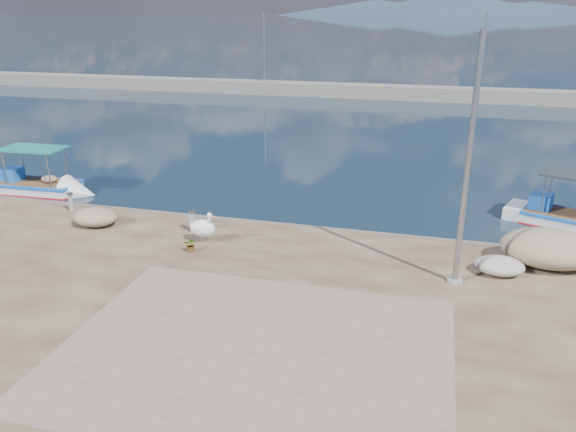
% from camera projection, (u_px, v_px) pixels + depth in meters
% --- Properties ---
extents(ground, '(1400.00, 1400.00, 0.00)m').
position_uv_depth(ground, '(254.00, 303.00, 16.17)').
color(ground, '#162635').
rests_on(ground, ground).
extents(quay_patch, '(9.00, 7.00, 0.01)m').
position_uv_depth(quay_patch, '(254.00, 350.00, 13.04)').
color(quay_patch, gray).
rests_on(quay_patch, quay).
extents(breakwater, '(120.00, 2.20, 7.50)m').
position_uv_depth(breakwater, '(388.00, 92.00, 52.18)').
color(breakwater, gray).
rests_on(breakwater, ground).
extents(mountains, '(370.00, 280.00, 22.00)m').
position_uv_depth(mountains, '(447.00, 6.00, 600.41)').
color(mountains, '#28384C').
rests_on(mountains, ground).
extents(boat_left, '(5.14, 1.87, 2.44)m').
position_uv_depth(boat_left, '(38.00, 188.00, 25.77)').
color(boat_left, white).
rests_on(boat_left, ground).
extents(boat_right, '(5.33, 3.34, 2.44)m').
position_uv_depth(boat_right, '(572.00, 222.00, 21.73)').
color(boat_right, white).
rests_on(boat_right, ground).
extents(pelican, '(1.18, 0.71, 1.12)m').
position_uv_depth(pelican, '(203.00, 228.00, 18.88)').
color(pelican, tan).
rests_on(pelican, quay).
extents(lamp_post, '(0.44, 0.96, 7.00)m').
position_uv_depth(lamp_post, '(467.00, 172.00, 15.17)').
color(lamp_post, gray).
rests_on(lamp_post, quay).
extents(bollard_near, '(0.26, 0.26, 0.79)m').
position_uv_depth(bollard_near, '(192.00, 220.00, 19.81)').
color(bollard_near, gray).
rests_on(bollard_near, quay).
extents(bollard_far, '(0.24, 0.24, 0.73)m').
position_uv_depth(bollard_far, '(71.00, 201.00, 21.85)').
color(bollard_far, gray).
rests_on(bollard_far, quay).
extents(potted_plant, '(0.43, 0.37, 0.47)m').
position_uv_depth(potted_plant, '(191.00, 245.00, 18.26)').
color(potted_plant, '#33722D').
rests_on(potted_plant, quay).
extents(net_pile_c, '(2.92, 2.09, 1.15)m').
position_uv_depth(net_pile_c, '(550.00, 248.00, 17.15)').
color(net_pile_c, tan).
rests_on(net_pile_c, quay).
extents(net_pile_d, '(1.44, 1.08, 0.54)m').
position_uv_depth(net_pile_d, '(500.00, 266.00, 16.70)').
color(net_pile_d, '#B9B3AB').
rests_on(net_pile_d, quay).
extents(net_pile_b, '(1.65, 1.29, 0.64)m').
position_uv_depth(net_pile_b, '(95.00, 217.00, 20.44)').
color(net_pile_b, tan).
rests_on(net_pile_b, quay).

